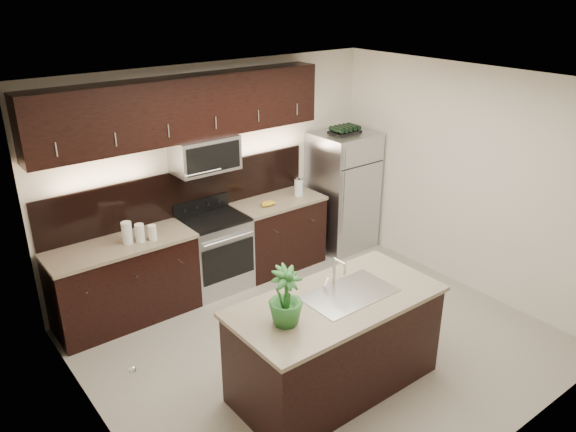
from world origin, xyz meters
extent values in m
plane|color=gray|center=(0.00, 0.00, 0.00)|extent=(4.50, 4.50, 0.00)
cube|color=beige|center=(0.00, 2.00, 1.35)|extent=(4.50, 0.02, 2.70)
cube|color=beige|center=(0.00, -2.00, 1.35)|extent=(4.50, 0.02, 2.70)
cube|color=beige|center=(-2.25, 0.00, 1.35)|extent=(0.02, 4.00, 2.70)
cube|color=beige|center=(2.25, 0.00, 1.35)|extent=(0.02, 4.00, 2.70)
cube|color=white|center=(0.00, 0.00, 2.70)|extent=(4.50, 4.00, 0.02)
cube|color=silver|center=(-2.23, -0.80, 1.01)|extent=(0.04, 0.80, 2.02)
sphere|color=silver|center=(-2.20, -0.48, 1.00)|extent=(0.06, 0.06, 0.06)
cube|color=black|center=(-2.24, 0.75, 1.65)|extent=(0.01, 0.32, 0.46)
cube|color=white|center=(-2.23, 0.75, 1.65)|extent=(0.00, 0.24, 0.36)
cube|color=black|center=(-1.42, 1.69, 0.45)|extent=(1.57, 0.62, 0.90)
cube|color=black|center=(0.71, 1.69, 0.45)|extent=(1.16, 0.62, 0.90)
cube|color=#B2B2B7|center=(-0.25, 1.69, 0.45)|extent=(0.76, 0.62, 0.90)
cube|color=black|center=(-0.25, 1.69, 0.92)|extent=(0.76, 0.60, 0.03)
cube|color=tan|center=(-1.42, 1.69, 0.92)|extent=(1.59, 0.65, 0.04)
cube|color=tan|center=(0.71, 1.69, 0.92)|extent=(1.18, 0.65, 0.04)
cube|color=black|center=(-0.46, 1.99, 1.22)|extent=(3.49, 0.02, 0.56)
cube|color=#B2B2B7|center=(-0.25, 1.80, 1.70)|extent=(0.76, 0.40, 0.40)
cube|color=black|center=(-0.46, 1.83, 2.25)|extent=(3.49, 0.33, 0.70)
cube|color=black|center=(-0.34, -0.59, 0.45)|extent=(1.90, 0.90, 0.90)
cube|color=tan|center=(-0.34, -0.59, 0.92)|extent=(1.96, 0.96, 0.04)
cube|color=silver|center=(-0.19, -0.59, 0.95)|extent=(0.84, 0.50, 0.01)
cylinder|color=silver|center=(-0.19, -0.38, 1.06)|extent=(0.03, 0.03, 0.24)
cylinder|color=silver|center=(-0.19, -0.45, 1.21)|extent=(0.02, 0.14, 0.02)
cylinder|color=silver|center=(-0.19, -0.52, 1.16)|extent=(0.02, 0.02, 0.10)
cube|color=#B2B2B7|center=(1.80, 1.63, 0.83)|extent=(0.80, 0.72, 1.66)
cube|color=black|center=(1.80, 1.63, 1.67)|extent=(0.41, 0.25, 0.03)
cylinder|color=black|center=(1.64, 1.63, 1.72)|extent=(0.07, 0.23, 0.07)
cylinder|color=black|center=(1.72, 1.63, 1.72)|extent=(0.07, 0.23, 0.07)
cylinder|color=black|center=(1.80, 1.63, 1.72)|extent=(0.07, 0.23, 0.07)
cylinder|color=black|center=(1.88, 1.63, 1.72)|extent=(0.07, 0.23, 0.07)
cylinder|color=black|center=(1.96, 1.63, 1.72)|extent=(0.07, 0.23, 0.07)
imported|color=#286528|center=(-0.93, -0.61, 1.19)|extent=(0.32, 0.32, 0.51)
cylinder|color=silver|center=(-1.34, 1.64, 1.06)|extent=(0.11, 0.11, 0.24)
cylinder|color=silver|center=(-1.21, 1.59, 1.04)|extent=(0.10, 0.10, 0.20)
cylinder|color=silver|center=(-1.09, 1.55, 1.03)|extent=(0.09, 0.09, 0.17)
cylinder|color=silver|center=(1.02, 1.64, 1.05)|extent=(0.11, 0.11, 0.23)
cylinder|color=silver|center=(1.02, 1.64, 1.18)|extent=(0.12, 0.12, 0.02)
cylinder|color=silver|center=(1.02, 1.64, 1.24)|extent=(0.01, 0.01, 0.09)
ellipsoid|color=gold|center=(0.43, 1.61, 0.97)|extent=(0.21, 0.17, 0.06)
camera|label=1|loc=(-3.31, -3.73, 3.56)|focal=35.00mm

